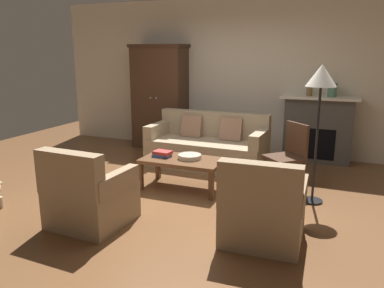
{
  "coord_description": "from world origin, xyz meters",
  "views": [
    {
      "loc": [
        1.96,
        -4.4,
        1.84
      ],
      "look_at": [
        -0.05,
        0.54,
        0.55
      ],
      "focal_mm": 35.73,
      "sensor_mm": 36.0,
      "label": 1
    }
  ],
  "objects_px": {
    "armoire": "(160,97)",
    "couch": "(208,147)",
    "mantel_vase_bronze": "(310,90)",
    "armchair_near_left": "(89,197)",
    "fruit_bowl": "(190,157)",
    "fireplace": "(318,129)",
    "coffee_table": "(182,163)",
    "book_stack": "(162,154)",
    "side_chair_wooden": "(289,151)",
    "floor_lamp": "(321,84)",
    "mantel_vase_jade": "(332,90)",
    "armchair_near_right": "(263,211)"
  },
  "relations": [
    {
      "from": "coffee_table",
      "to": "side_chair_wooden",
      "type": "distance_m",
      "value": 1.48
    },
    {
      "from": "coffee_table",
      "to": "fruit_bowl",
      "type": "bearing_deg",
      "value": 24.43
    },
    {
      "from": "fruit_bowl",
      "to": "armchair_near_left",
      "type": "height_order",
      "value": "armchair_near_left"
    },
    {
      "from": "mantel_vase_jade",
      "to": "armchair_near_right",
      "type": "xyz_separation_m",
      "value": [
        -0.44,
        -3.19,
        -0.92
      ]
    },
    {
      "from": "fruit_bowl",
      "to": "armchair_near_left",
      "type": "relative_size",
      "value": 0.36
    },
    {
      "from": "coffee_table",
      "to": "mantel_vase_jade",
      "type": "relative_size",
      "value": 4.92
    },
    {
      "from": "coffee_table",
      "to": "mantel_vase_bronze",
      "type": "relative_size",
      "value": 5.31
    },
    {
      "from": "mantel_vase_bronze",
      "to": "armchair_near_left",
      "type": "height_order",
      "value": "mantel_vase_bronze"
    },
    {
      "from": "mantel_vase_bronze",
      "to": "floor_lamp",
      "type": "bearing_deg",
      "value": -81.37
    },
    {
      "from": "mantel_vase_jade",
      "to": "armchair_near_left",
      "type": "height_order",
      "value": "mantel_vase_jade"
    },
    {
      "from": "book_stack",
      "to": "floor_lamp",
      "type": "xyz_separation_m",
      "value": [
        2.02,
        0.16,
        1.01
      ]
    },
    {
      "from": "fruit_bowl",
      "to": "armchair_near_left",
      "type": "xyz_separation_m",
      "value": [
        -0.57,
        -1.47,
        -0.14
      ]
    },
    {
      "from": "armchair_near_right",
      "to": "side_chair_wooden",
      "type": "bearing_deg",
      "value": 89.81
    },
    {
      "from": "mantel_vase_jade",
      "to": "floor_lamp",
      "type": "height_order",
      "value": "floor_lamp"
    },
    {
      "from": "mantel_vase_jade",
      "to": "floor_lamp",
      "type": "xyz_separation_m",
      "value": [
        -0.07,
        -1.93,
        0.24
      ]
    },
    {
      "from": "armoire",
      "to": "floor_lamp",
      "type": "bearing_deg",
      "value": -31.46
    },
    {
      "from": "fireplace",
      "to": "couch",
      "type": "height_order",
      "value": "fireplace"
    },
    {
      "from": "side_chair_wooden",
      "to": "book_stack",
      "type": "bearing_deg",
      "value": -160.28
    },
    {
      "from": "fireplace",
      "to": "fruit_bowl",
      "type": "height_order",
      "value": "fireplace"
    },
    {
      "from": "mantel_vase_bronze",
      "to": "armchair_near_left",
      "type": "relative_size",
      "value": 0.24
    },
    {
      "from": "couch",
      "to": "fruit_bowl",
      "type": "bearing_deg",
      "value": -82.99
    },
    {
      "from": "fireplace",
      "to": "couch",
      "type": "relative_size",
      "value": 0.65
    },
    {
      "from": "fireplace",
      "to": "coffee_table",
      "type": "bearing_deg",
      "value": -127.13
    },
    {
      "from": "side_chair_wooden",
      "to": "floor_lamp",
      "type": "xyz_separation_m",
      "value": [
        0.37,
        -0.43,
        0.96
      ]
    },
    {
      "from": "fireplace",
      "to": "armchair_near_left",
      "type": "relative_size",
      "value": 1.43
    },
    {
      "from": "book_stack",
      "to": "mantel_vase_bronze",
      "type": "relative_size",
      "value": 1.28
    },
    {
      "from": "mantel_vase_bronze",
      "to": "fireplace",
      "type": "bearing_deg",
      "value": 5.69
    },
    {
      "from": "couch",
      "to": "side_chair_wooden",
      "type": "bearing_deg",
      "value": -22.11
    },
    {
      "from": "mantel_vase_jade",
      "to": "floor_lamp",
      "type": "bearing_deg",
      "value": -91.96
    },
    {
      "from": "armoire",
      "to": "mantel_vase_jade",
      "type": "bearing_deg",
      "value": 1.1
    },
    {
      "from": "side_chair_wooden",
      "to": "floor_lamp",
      "type": "bearing_deg",
      "value": -49.76
    },
    {
      "from": "armchair_near_left",
      "to": "floor_lamp",
      "type": "bearing_deg",
      "value": 35.9
    },
    {
      "from": "fireplace",
      "to": "armoire",
      "type": "distance_m",
      "value": 2.98
    },
    {
      "from": "book_stack",
      "to": "side_chair_wooden",
      "type": "distance_m",
      "value": 1.75
    },
    {
      "from": "fireplace",
      "to": "couch",
      "type": "distance_m",
      "value": 1.92
    },
    {
      "from": "armchair_near_right",
      "to": "mantel_vase_bronze",
      "type": "bearing_deg",
      "value": 88.57
    },
    {
      "from": "couch",
      "to": "mantel_vase_jade",
      "type": "height_order",
      "value": "mantel_vase_jade"
    },
    {
      "from": "armoire",
      "to": "couch",
      "type": "bearing_deg",
      "value": -33.83
    },
    {
      "from": "armchair_near_left",
      "to": "side_chair_wooden",
      "type": "relative_size",
      "value": 0.98
    },
    {
      "from": "fireplace",
      "to": "side_chair_wooden",
      "type": "relative_size",
      "value": 1.4
    },
    {
      "from": "book_stack",
      "to": "armchair_near_left",
      "type": "distance_m",
      "value": 1.45
    },
    {
      "from": "floor_lamp",
      "to": "coffee_table",
      "type": "bearing_deg",
      "value": -174.74
    },
    {
      "from": "book_stack",
      "to": "floor_lamp",
      "type": "relative_size",
      "value": 0.16
    },
    {
      "from": "fireplace",
      "to": "armchair_near_left",
      "type": "xyz_separation_m",
      "value": [
        -2.08,
        -3.54,
        -0.25
      ]
    },
    {
      "from": "couch",
      "to": "side_chair_wooden",
      "type": "distance_m",
      "value": 1.51
    },
    {
      "from": "mantel_vase_jade",
      "to": "armchair_near_left",
      "type": "bearing_deg",
      "value": -122.68
    },
    {
      "from": "mantel_vase_bronze",
      "to": "couch",
      "type": "bearing_deg",
      "value": -147.42
    },
    {
      "from": "fruit_bowl",
      "to": "mantel_vase_jade",
      "type": "distance_m",
      "value": 2.77
    },
    {
      "from": "fruit_bowl",
      "to": "mantel_vase_bronze",
      "type": "bearing_deg",
      "value": 57.1
    },
    {
      "from": "fireplace",
      "to": "mantel_vase_jade",
      "type": "xyz_separation_m",
      "value": [
        0.18,
        -0.02,
        0.66
      ]
    }
  ]
}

